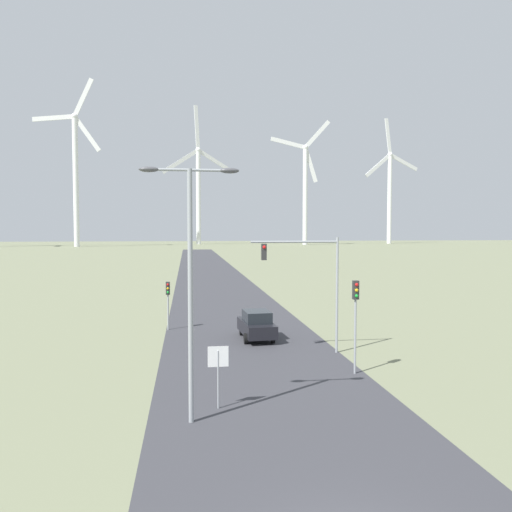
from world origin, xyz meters
TOP-DOWN VIEW (x-y plane):
  - road_surface at (0.00, 48.00)m, footprint 10.00×240.00m
  - streetlamp at (-3.41, 8.22)m, footprint 3.52×0.32m
  - stop_sign_near at (-2.36, 9.48)m, footprint 0.81×0.07m
  - traffic_light_post_near_left at (-4.86, 25.29)m, footprint 0.28×0.34m
  - traffic_light_post_near_right at (4.48, 13.29)m, footprint 0.28×0.33m
  - traffic_light_mast_overhead at (3.17, 17.43)m, footprint 4.98×0.35m
  - car_approaching at (0.82, 21.49)m, footprint 2.10×4.22m
  - wind_turbine_left at (-48.56, 203.98)m, footprint 27.16×2.69m
  - wind_turbine_center at (2.04, 234.14)m, footprint 35.14×14.17m
  - wind_turbine_right at (51.13, 218.27)m, footprint 28.36×2.60m
  - wind_turbine_far_right at (98.52, 232.86)m, footprint 31.08×8.31m

SIDE VIEW (x-z plane):
  - road_surface at x=0.00m, z-range 0.00..0.01m
  - car_approaching at x=0.82m, z-range 0.00..1.83m
  - stop_sign_near at x=-2.36m, z-range 0.49..2.94m
  - traffic_light_post_near_left at x=-4.86m, z-range 0.79..4.14m
  - traffic_light_post_near_right at x=4.48m, z-range 1.03..5.55m
  - traffic_light_mast_overhead at x=3.17m, z-range 1.40..7.93m
  - streetlamp at x=-3.41m, z-range 1.26..10.41m
  - wind_turbine_right at x=51.13m, z-range -1.56..56.51m
  - wind_turbine_far_right at x=98.52m, z-range -3.87..59.10m
  - wind_turbine_center at x=2.04m, z-range -4.94..61.57m
  - wind_turbine_left at x=-48.56m, z-range -2.70..66.00m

